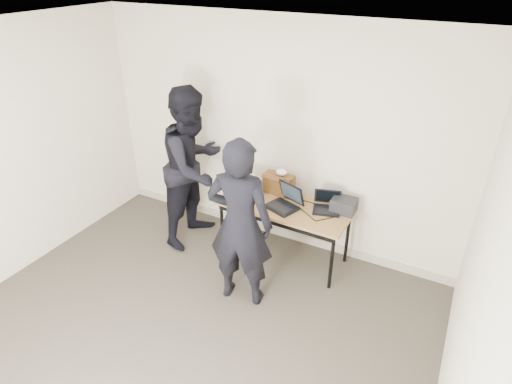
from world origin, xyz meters
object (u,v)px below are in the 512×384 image
Objects in this scene: laptop_center at (285,202)px; leather_satchel at (279,184)px; desk at (284,210)px; person_observer at (194,167)px; laptop_right at (327,205)px; equipment_box at (344,205)px; person_typist at (240,225)px; laptop_beige at (246,192)px.

leather_satchel is (-0.20, 0.25, 0.07)m from laptop_center.
desk is 0.77× the size of person_observer.
laptop_right is at bearing 40.25° from laptop_center.
person_typist is at bearing -125.99° from equipment_box.
laptop_center is 0.82m from person_typist.
laptop_beige is at bearing -80.91° from person_observer.
leather_satchel reaches higher than laptop_right.
laptop_beige is at bearing 173.18° from laptop_right.
person_observer is (-1.61, -0.22, 0.21)m from laptop_right.
laptop_right is at bearing -4.31° from leather_satchel.
leather_satchel is 0.19× the size of person_observer.
laptop_beige is 0.40m from leather_satchel.
laptop_center is (0.02, -0.02, 0.12)m from desk.
equipment_box is (0.63, 0.19, 0.14)m from desk.
laptop_beige is 1.12× the size of leather_satchel.
laptop_right is 0.97× the size of leather_satchel.
person_typist reaches higher than desk.
laptop_right reaches higher than desk.
laptop_right is at bearing -79.02° from person_observer.
laptop_center is at bearing -109.11° from person_typist.
equipment_box is 1.26m from person_typist.
equipment_box is at bearing 0.80° from leather_satchel.
desk is 0.83× the size of person_typist.
desk is at bearing -48.38° from leather_satchel.
laptop_right is 1.64m from person_observer.
equipment_box is (0.18, 0.05, 0.03)m from laptop_right.
desk is 0.49m from laptop_right.
person_observer is at bearing -151.31° from laptop_beige.
leather_satchel is at bearing 147.84° from laptop_center.
laptop_right reaches higher than equipment_box.
laptop_center is 0.24× the size of person_typist.
leather_satchel is at bearing -69.49° from person_observer.
desk is at bearing -107.76° from person_typist.
laptop_center is at bearing -175.34° from laptop_right.
person_observer is (-1.06, 0.74, 0.07)m from person_typist.
laptop_center is at bearing -160.86° from equipment_box.
laptop_center is (0.51, -0.01, 0.01)m from laptop_beige.
laptop_center is 0.46m from laptop_right.
laptop_center is 1.19× the size of laptop_right.
laptop_beige is 1.15× the size of laptop_right.
person_typist reaches higher than laptop_right.
person_typist is at bearing -82.59° from leather_satchel.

